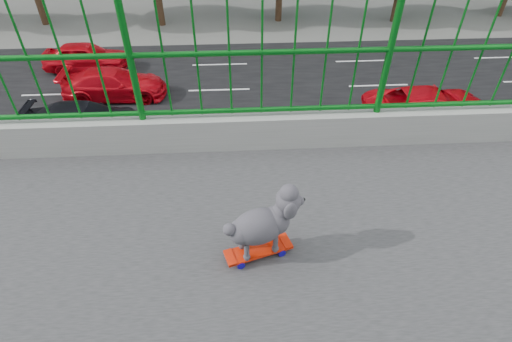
{
  "coord_description": "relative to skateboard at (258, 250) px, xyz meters",
  "views": [
    {
      "loc": [
        1.46,
        0.78,
        9.02
      ],
      "look_at": [
        -1.24,
        0.94,
        6.81
      ],
      "focal_mm": 27.28,
      "sensor_mm": 36.0,
      "label": 1
    }
  ],
  "objects": [
    {
      "name": "road",
      "position": [
        -12.85,
        -0.89,
        -7.03
      ],
      "size": [
        18.0,
        90.0,
        0.02
      ],
      "primitive_type": "cube",
      "color": "black",
      "rests_on": "ground"
    },
    {
      "name": "railing",
      "position": [
        0.15,
        -0.89,
        0.17
      ],
      "size": [
        3.0,
        24.0,
        1.42
      ],
      "color": "gray",
      "rests_on": "footbridge"
    },
    {
      "name": "skateboard",
      "position": [
        0.0,
        0.0,
        0.0
      ],
      "size": [
        0.25,
        0.45,
        0.06
      ],
      "rotation": [
        0.0,
        0.0,
        0.3
      ],
      "color": "red",
      "rests_on": "footbridge"
    },
    {
      "name": "poodle",
      "position": [
        -0.01,
        0.03,
        0.25
      ],
      "size": [
        0.31,
        0.51,
        0.44
      ],
      "rotation": [
        0.0,
        0.0,
        0.3
      ],
      "color": "#312E34",
      "rests_on": "skateboard"
    },
    {
      "name": "car_0",
      "position": [
        -5.85,
        -0.88,
        -6.34
      ],
      "size": [
        1.66,
        4.13,
        1.41
      ],
      "primitive_type": "imported",
      "color": "red",
      "rests_on": "ground"
    },
    {
      "name": "car_2",
      "position": [
        -12.25,
        8.09,
        -6.27
      ],
      "size": [
        2.56,
        5.55,
        1.54
      ],
      "primitive_type": "imported",
      "rotation": [
        0.0,
        0.0,
        3.14
      ],
      "color": "red",
      "rests_on": "ground"
    },
    {
      "name": "car_3",
      "position": [
        -15.45,
        -5.74,
        -6.36
      ],
      "size": [
        1.92,
        4.72,
        1.37
      ],
      "primitive_type": "imported",
      "rotation": [
        0.0,
        0.0,
        3.14
      ],
      "color": "red",
      "rests_on": "ground"
    },
    {
      "name": "car_4",
      "position": [
        -18.65,
        -7.92,
        -6.31
      ],
      "size": [
        1.73,
        4.31,
        1.47
      ],
      "primitive_type": "imported",
      "rotation": [
        0.0,
        0.0,
        3.14
      ],
      "color": "red",
      "rests_on": "ground"
    },
    {
      "name": "car_7",
      "position": [
        -12.25,
        -6.22,
        -6.37
      ],
      "size": [
        1.9,
        4.66,
        1.35
      ],
      "primitive_type": "imported",
      "rotation": [
        0.0,
        0.0,
        3.14
      ],
      "color": "black",
      "rests_on": "ground"
    }
  ]
}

